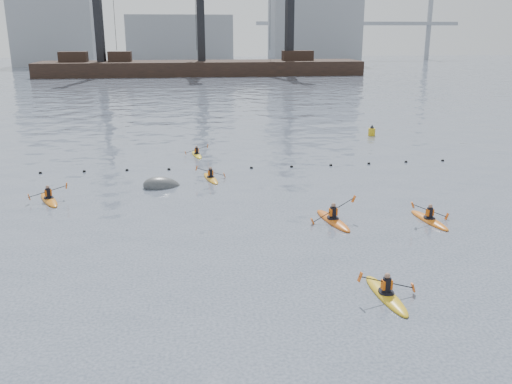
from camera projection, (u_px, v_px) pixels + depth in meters
ground at (298, 328)px, 18.43m from camera, size 400.00×400.00×0.00m
float_line at (231, 168)px, 39.78m from camera, size 33.24×0.73×0.24m
barge_pier at (201, 67)px, 122.43m from camera, size 72.00×19.30×29.50m
skyline at (205, 32)px, 158.91m from camera, size 141.00×28.00×22.00m
kayaker_0 at (333, 219)px, 28.65m from camera, size 2.55×3.75×1.46m
kayaker_1 at (386, 294)px, 20.56m from camera, size 2.37×3.51×1.24m
kayaker_2 at (49, 199)px, 32.17m from camera, size 2.13×3.36×1.08m
kayaker_3 at (211, 178)px, 36.84m from camera, size 2.07×3.09×1.12m
kayaker_4 at (429, 219)px, 28.72m from camera, size 2.32×3.42×1.29m
kayaker_5 at (197, 154)px, 43.83m from camera, size 1.94×2.92×0.98m
mooring_buoy at (162, 186)px, 35.12m from camera, size 3.05×2.25×1.75m
nav_buoy at (372, 132)px, 52.02m from camera, size 0.66×0.66×1.21m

